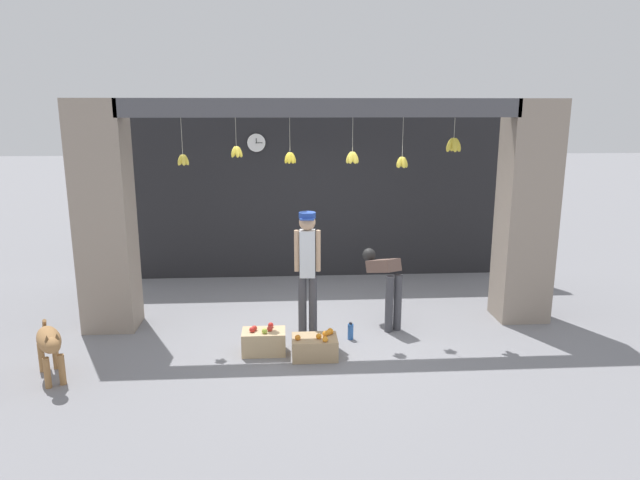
% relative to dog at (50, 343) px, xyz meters
% --- Properties ---
extents(ground_plane, '(60.00, 60.00, 0.00)m').
position_rel_dog_xyz_m(ground_plane, '(3.12, 1.28, -0.43)').
color(ground_plane, gray).
extents(shop_back_wall, '(7.09, 0.12, 3.11)m').
position_rel_dog_xyz_m(shop_back_wall, '(3.12, 3.92, 1.12)').
color(shop_back_wall, '#232326').
rests_on(shop_back_wall, ground_plane).
extents(shop_pillar_left, '(0.70, 0.60, 3.11)m').
position_rel_dog_xyz_m(shop_pillar_left, '(0.23, 1.58, 1.12)').
color(shop_pillar_left, gray).
rests_on(shop_pillar_left, ground_plane).
extents(shop_pillar_right, '(0.70, 0.60, 3.11)m').
position_rel_dog_xyz_m(shop_pillar_right, '(6.02, 1.58, 1.12)').
color(shop_pillar_right, gray).
rests_on(shop_pillar_right, ground_plane).
extents(storefront_awning, '(5.19, 0.25, 0.91)m').
position_rel_dog_xyz_m(storefront_awning, '(3.13, 1.40, 2.52)').
color(storefront_awning, '#4C4C51').
extents(dog, '(0.54, 0.83, 0.64)m').
position_rel_dog_xyz_m(dog, '(0.00, 0.00, 0.00)').
color(dog, '#9E7042').
rests_on(dog, ground_plane).
extents(shopkeeper, '(0.34, 0.28, 1.68)m').
position_rel_dog_xyz_m(shopkeeper, '(2.92, 1.08, 0.56)').
color(shopkeeper, '#424247').
rests_on(shopkeeper, ground_plane).
extents(worker_stooping, '(0.47, 0.76, 1.03)m').
position_rel_dog_xyz_m(worker_stooping, '(4.01, 1.37, 0.25)').
color(worker_stooping, '#424247').
rests_on(worker_stooping, ground_plane).
extents(fruit_crate_oranges, '(0.55, 0.39, 0.32)m').
position_rel_dog_xyz_m(fruit_crate_oranges, '(2.98, 0.39, -0.30)').
color(fruit_crate_oranges, tan).
rests_on(fruit_crate_oranges, ground_plane).
extents(fruit_crate_apples, '(0.54, 0.33, 0.36)m').
position_rel_dog_xyz_m(fruit_crate_apples, '(2.35, 0.56, -0.28)').
color(fruit_crate_apples, tan).
rests_on(fruit_crate_apples, ground_plane).
extents(water_bottle, '(0.08, 0.08, 0.23)m').
position_rel_dog_xyz_m(water_bottle, '(3.48, 0.92, -0.33)').
color(water_bottle, '#2D60AD').
rests_on(water_bottle, ground_plane).
extents(wall_clock, '(0.33, 0.03, 0.33)m').
position_rel_dog_xyz_m(wall_clock, '(2.17, 3.85, 1.97)').
color(wall_clock, black).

